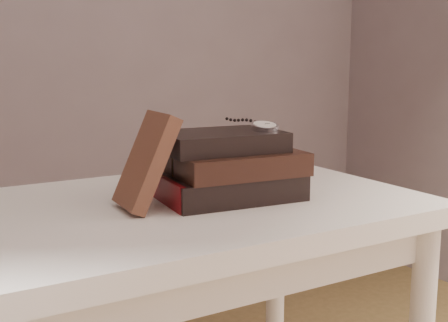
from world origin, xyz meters
TOP-DOWN VIEW (x-y plane):
  - table at (0.00, 0.35)m, footprint 1.00×0.60m
  - book_stack at (0.13, 0.32)m, footprint 0.28×0.21m
  - journal at (-0.04, 0.33)m, footprint 0.11×0.12m
  - pocket_watch at (0.20, 0.30)m, footprint 0.06×0.16m
  - eyeglasses at (0.05, 0.42)m, footprint 0.12×0.14m

SIDE VIEW (x-z plane):
  - table at x=0.00m, z-range 0.28..1.03m
  - book_stack at x=0.13m, z-range 0.75..0.88m
  - eyeglasses at x=0.05m, z-range 0.80..0.85m
  - journal at x=-0.04m, z-range 0.75..0.93m
  - pocket_watch at x=0.20m, z-range 0.88..0.90m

